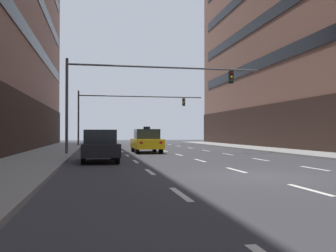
{
  "coord_description": "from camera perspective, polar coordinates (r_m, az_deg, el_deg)",
  "views": [
    {
      "loc": [
        -5.33,
        -11.51,
        1.45
      ],
      "look_at": [
        -0.87,
        11.23,
        1.86
      ],
      "focal_mm": 39.45,
      "sensor_mm": 36.0,
      "label": 1
    }
  ],
  "objects": [
    {
      "name": "lane_stripe_l2_s4",
      "position": [
        14.59,
        10.46,
        -6.7
      ],
      "size": [
        0.16,
        2.0,
        0.01
      ],
      "primitive_type": "cube",
      "color": "silver",
      "rests_on": "ground"
    },
    {
      "name": "lane_stripe_l1_s7",
      "position": [
        28.61,
        -7.15,
        -3.91
      ],
      "size": [
        0.16,
        2.0,
        0.01
      ],
      "primitive_type": "cube",
      "color": "silver",
      "rests_on": "ground"
    },
    {
      "name": "lane_stripe_l2_s8",
      "position": [
        33.96,
        -2.06,
        -3.46
      ],
      "size": [
        0.16,
        2.0,
        0.01
      ],
      "primitive_type": "cube",
      "color": "silver",
      "rests_on": "ground"
    },
    {
      "name": "lane_stripe_l2_s10",
      "position": [
        43.86,
        -4.11,
        -2.91
      ],
      "size": [
        0.16,
        2.0,
        0.01
      ],
      "primitive_type": "cube",
      "color": "silver",
      "rests_on": "ground"
    },
    {
      "name": "traffic_signal_0",
      "position": [
        24.21,
        -4.98,
        6.33
      ],
      "size": [
        12.89,
        0.35,
        5.99
      ],
      "color": "#4C4C51",
      "rests_on": "sidewalk_left"
    },
    {
      "name": "lane_stripe_l3_s8",
      "position": [
        34.65,
        3.45,
        -3.41
      ],
      "size": [
        0.16,
        2.0,
        0.01
      ],
      "primitive_type": "cube",
      "color": "silver",
      "rests_on": "ground"
    },
    {
      "name": "lane_stripe_l2_s6",
      "position": [
        24.15,
        1.68,
        -4.46
      ],
      "size": [
        0.16,
        2.0,
        0.01
      ],
      "primitive_type": "cube",
      "color": "silver",
      "rests_on": "ground"
    },
    {
      "name": "lane_stripe_l3_s9",
      "position": [
        39.5,
        1.63,
        -3.12
      ],
      "size": [
        0.16,
        2.0,
        0.01
      ],
      "primitive_type": "cube",
      "color": "silver",
      "rests_on": "ground"
    },
    {
      "name": "lane_stripe_l1_s4",
      "position": [
        13.73,
        -2.82,
        -7.08
      ],
      "size": [
        0.16,
        2.0,
        0.01
      ],
      "primitive_type": "cube",
      "color": "silver",
      "rests_on": "ground"
    },
    {
      "name": "lane_stripe_l3_s6",
      "position": [
        25.1,
        9.21,
        -4.31
      ],
      "size": [
        0.16,
        2.0,
        0.01
      ],
      "primitive_type": "cube",
      "color": "silver",
      "rests_on": "ground"
    },
    {
      "name": "lane_stripe_l1_s9",
      "position": [
        38.59,
        -8.17,
        -3.16
      ],
      "size": [
        0.16,
        2.0,
        0.01
      ],
      "primitive_type": "cube",
      "color": "silver",
      "rests_on": "ground"
    },
    {
      "name": "lane_stripe_l3_s7",
      "position": [
        29.84,
        5.87,
        -3.79
      ],
      "size": [
        0.16,
        2.0,
        0.01
      ],
      "primitive_type": "cube",
      "color": "silver",
      "rests_on": "ground"
    },
    {
      "name": "lane_stripe_l3_s5",
      "position": [
        20.5,
        14.08,
        -5.04
      ],
      "size": [
        0.16,
        2.0,
        0.01
      ],
      "primitive_type": "cube",
      "color": "silver",
      "rests_on": "ground"
    },
    {
      "name": "taxi_driving_2",
      "position": [
        39.07,
        -10.8,
        -2.0
      ],
      "size": [
        1.82,
        4.17,
        1.72
      ],
      "color": "black",
      "rests_on": "ground"
    },
    {
      "name": "lane_stripe_l2_s7",
      "position": [
        29.04,
        -0.5,
        -3.88
      ],
      "size": [
        0.16,
        2.0,
        0.01
      ],
      "primitive_type": "cube",
      "color": "silver",
      "rests_on": "ground"
    },
    {
      "name": "lane_stripe_l3_s4",
      "position": [
        16.13,
        21.7,
        -6.1
      ],
      "size": [
        0.16,
        2.0,
        0.01
      ],
      "primitive_type": "cube",
      "color": "silver",
      "rests_on": "ground"
    },
    {
      "name": "lane_stripe_l3_s10",
      "position": [
        44.39,
        0.21,
        -2.89
      ],
      "size": [
        0.16,
        2.0,
        0.01
      ],
      "primitive_type": "cube",
      "color": "silver",
      "rests_on": "ground"
    },
    {
      "name": "lane_stripe_l2_s9",
      "position": [
        38.9,
        -3.21,
        -3.15
      ],
      "size": [
        0.16,
        2.0,
        0.01
      ],
      "primitive_type": "cube",
      "color": "silver",
      "rests_on": "ground"
    },
    {
      "name": "car_driving_0",
      "position": [
        18.62,
        -10.55,
        -3.06
      ],
      "size": [
        1.9,
        4.29,
        1.59
      ],
      "color": "black",
      "rests_on": "ground"
    },
    {
      "name": "lane_stripe_l1_s6",
      "position": [
        23.63,
        -6.32,
        -4.53
      ],
      "size": [
        0.16,
        2.0,
        0.01
      ],
      "primitive_type": "cube",
      "color": "silver",
      "rests_on": "ground"
    },
    {
      "name": "lane_stripe_l1_s3",
      "position": [
        8.85,
        1.93,
        -10.45
      ],
      "size": [
        0.16,
        2.0,
        0.01
      ],
      "primitive_type": "cube",
      "color": "silver",
      "rests_on": "ground"
    },
    {
      "name": "traffic_signal_1",
      "position": [
        39.89,
        -6.95,
        3.09
      ],
      "size": [
        13.45,
        0.35,
        5.72
      ],
      "color": "#4C4C51",
      "rests_on": "sidewalk_left"
    },
    {
      "name": "lane_stripe_l1_s8",
      "position": [
        33.6,
        -7.74,
        -3.48
      ],
      "size": [
        0.16,
        2.0,
        0.01
      ],
      "primitive_type": "cube",
      "color": "silver",
      "rests_on": "ground"
    },
    {
      "name": "ground_plane",
      "position": [
        12.76,
        13.78,
        -7.53
      ],
      "size": [
        120.0,
        120.0,
        0.0
      ],
      "primitive_type": "plane",
      "color": "#38383D"
    },
    {
      "name": "taxi_driving_1",
      "position": [
        26.66,
        -3.35,
        -2.34
      ],
      "size": [
        1.92,
        4.53,
        1.88
      ],
      "color": "black",
      "rests_on": "ground"
    },
    {
      "name": "lane_stripe_l2_s5",
      "position": [
        19.31,
        4.98,
        -5.32
      ],
      "size": [
        0.16,
        2.0,
        0.01
      ],
      "primitive_type": "cube",
      "color": "silver",
      "rests_on": "ground"
    },
    {
      "name": "lane_stripe_l1_s10",
      "position": [
        43.58,
        -8.51,
        -2.91
      ],
      "size": [
        0.16,
        2.0,
        0.01
      ],
      "primitive_type": "cube",
      "color": "silver",
      "rests_on": "ground"
    },
    {
      "name": "lane_stripe_l2_s3",
      "position": [
        10.14,
        21.02,
        -9.17
      ],
      "size": [
        0.16,
        2.0,
        0.01
      ],
      "primitive_type": "cube",
      "color": "silver",
      "rests_on": "ground"
    },
    {
      "name": "lane_stripe_l1_s5",
      "position": [
        18.67,
        -5.03,
        -5.47
      ],
      "size": [
        0.16,
        2.0,
        0.01
      ],
      "primitive_type": "cube",
      "color": "silver",
      "rests_on": "ground"
    }
  ]
}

